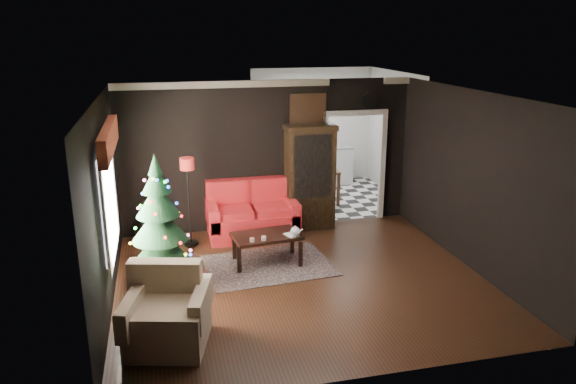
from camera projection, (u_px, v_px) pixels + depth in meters
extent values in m
plane|color=black|center=(302.00, 281.00, 8.34)|extent=(5.50, 5.50, 0.00)
plane|color=white|center=(303.00, 96.00, 7.54)|extent=(5.50, 5.50, 0.00)
plane|color=black|center=(268.00, 156.00, 10.27)|extent=(5.50, 0.00, 5.50)
plane|color=black|center=(365.00, 261.00, 5.61)|extent=(5.50, 0.00, 5.50)
plane|color=black|center=(104.00, 206.00, 7.33)|extent=(0.00, 5.50, 5.50)
plane|color=black|center=(472.00, 181.00, 8.55)|extent=(0.00, 5.50, 5.50)
cube|color=white|center=(108.00, 198.00, 7.51)|extent=(0.05, 1.60, 1.40)
cube|color=maroon|center=(109.00, 139.00, 7.29)|extent=(0.12, 2.10, 0.35)
plane|color=white|center=(329.00, 198.00, 12.45)|extent=(3.00, 3.00, 0.00)
cube|color=white|center=(312.00, 114.00, 13.31)|extent=(0.70, 0.06, 0.70)
cube|color=#32202E|center=(269.00, 265.00, 8.87)|extent=(2.09, 1.60, 0.01)
cylinder|color=silver|center=(252.00, 240.00, 8.53)|extent=(0.09, 0.09, 0.06)
cylinder|color=white|center=(264.00, 238.00, 8.59)|extent=(0.10, 0.10, 0.07)
imported|color=tan|center=(287.00, 230.00, 8.71)|extent=(0.17, 0.07, 0.24)
cylinder|color=silver|center=(369.00, 100.00, 10.38)|extent=(0.32, 0.32, 0.06)
cube|color=#A67B4A|center=(308.00, 109.00, 10.15)|extent=(0.62, 0.05, 0.52)
cube|color=silver|center=(315.00, 166.00, 13.44)|extent=(1.80, 0.60, 0.90)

